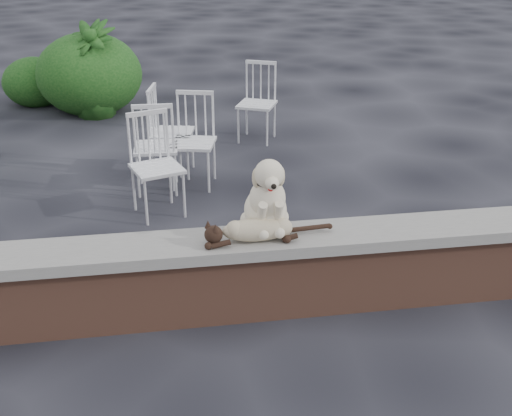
{
  "coord_description": "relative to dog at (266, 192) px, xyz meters",
  "views": [
    {
      "loc": [
        -0.58,
        -3.69,
        2.53
      ],
      "look_at": [
        0.03,
        0.2,
        0.7
      ],
      "focal_mm": 44.32,
      "sensor_mm": 36.0,
      "label": 1
    }
  ],
  "objects": [
    {
      "name": "ground",
      "position": [
        -0.08,
        -0.11,
        -0.86
      ],
      "size": [
        60.0,
        60.0,
        0.0
      ],
      "primitive_type": "plane",
      "color": "black",
      "rests_on": "ground"
    },
    {
      "name": "brick_wall",
      "position": [
        -0.08,
        -0.11,
        -0.61
      ],
      "size": [
        6.0,
        0.3,
        0.5
      ],
      "primitive_type": "cube",
      "color": "brown",
      "rests_on": "ground"
    },
    {
      "name": "capstone",
      "position": [
        -0.08,
        -0.11,
        -0.32
      ],
      "size": [
        6.2,
        0.4,
        0.08
      ],
      "primitive_type": "cube",
      "color": "slate",
      "rests_on": "brick_wall"
    },
    {
      "name": "dog",
      "position": [
        0.0,
        0.0,
        0.0
      ],
      "size": [
        0.38,
        0.49,
        0.56
      ],
      "primitive_type": null,
      "rotation": [
        0.0,
        0.0,
        0.02
      ],
      "color": "beige",
      "rests_on": "capstone"
    },
    {
      "name": "cat",
      "position": [
        -0.08,
        -0.15,
        -0.19
      ],
      "size": [
        1.04,
        0.27,
        0.18
      ],
      "primitive_type": null,
      "rotation": [
        0.0,
        0.0,
        0.02
      ],
      "color": "tan",
      "rests_on": "capstone"
    },
    {
      "name": "chair_e",
      "position": [
        -0.55,
        2.61,
        -0.39
      ],
      "size": [
        0.66,
        0.66,
        0.94
      ],
      "primitive_type": null,
      "rotation": [
        0.0,
        0.0,
        1.37
      ],
      "color": "white",
      "rests_on": "ground"
    },
    {
      "name": "chair_c",
      "position": [
        -0.73,
        2.18,
        -0.39
      ],
      "size": [
        0.58,
        0.58,
        0.94
      ],
      "primitive_type": null,
      "rotation": [
        0.0,
        0.0,
        3.1
      ],
      "color": "white",
      "rests_on": "ground"
    },
    {
      "name": "chair_b",
      "position": [
        -0.36,
        2.25,
        -0.39
      ],
      "size": [
        0.68,
        0.68,
        0.94
      ],
      "primitive_type": null,
      "rotation": [
        0.0,
        0.0,
        -0.25
      ],
      "color": "white",
      "rests_on": "ground"
    },
    {
      "name": "chair_a",
      "position": [
        -0.72,
        1.6,
        -0.39
      ],
      "size": [
        0.71,
        0.71,
        0.94
      ],
      "primitive_type": null,
      "rotation": [
        0.0,
        0.0,
        0.32
      ],
      "color": "white",
      "rests_on": "ground"
    },
    {
      "name": "chair_d",
      "position": [
        0.5,
        3.56,
        -0.39
      ],
      "size": [
        0.74,
        0.74,
        0.94
      ],
      "primitive_type": null,
      "rotation": [
        0.0,
        0.0,
        -0.43
      ],
      "color": "white",
      "rests_on": "ground"
    },
    {
      "name": "potted_plant_b",
      "position": [
        -1.53,
        4.95,
        -0.22
      ],
      "size": [
        0.98,
        0.98,
        1.28
      ],
      "primitive_type": "imported",
      "rotation": [
        0.0,
        0.0,
        -0.52
      ],
      "color": "#113D11",
      "rests_on": "ground"
    },
    {
      "name": "shrubbery",
      "position": [
        -2.17,
        4.7,
        -0.4
      ],
      "size": [
        2.98,
        3.61,
        1.15
      ],
      "color": "#113D11",
      "rests_on": "ground"
    }
  ]
}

